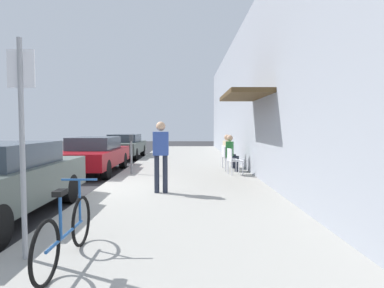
{
  "coord_description": "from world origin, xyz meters",
  "views": [
    {
      "loc": [
        2.34,
        -7.92,
        1.69
      ],
      "look_at": [
        2.54,
        6.16,
        0.94
      ],
      "focal_mm": 29.53,
      "sensor_mm": 36.0,
      "label": 1
    }
  ],
  "objects_px": {
    "cafe_chair_0": "(233,159)",
    "cafe_chair_1": "(230,157)",
    "bicycle_0": "(66,232)",
    "seated_patron_1": "(231,152)",
    "parking_meter": "(131,151)",
    "parked_car_2": "(125,145)",
    "pedestrian_standing": "(161,151)",
    "parked_car_1": "(94,154)",
    "seated_patron_2": "(228,150)",
    "street_sign": "(22,131)",
    "cafe_chair_2": "(227,155)"
  },
  "relations": [
    {
      "from": "parked_car_1",
      "to": "seated_patron_1",
      "type": "distance_m",
      "value": 5.02
    },
    {
      "from": "parked_car_1",
      "to": "seated_patron_1",
      "type": "xyz_separation_m",
      "value": [
        5.0,
        -0.37,
        0.12
      ]
    },
    {
      "from": "parking_meter",
      "to": "bicycle_0",
      "type": "bearing_deg",
      "value": -86.03
    },
    {
      "from": "parking_meter",
      "to": "seated_patron_1",
      "type": "distance_m",
      "value": 3.51
    },
    {
      "from": "bicycle_0",
      "to": "parked_car_1",
      "type": "bearing_deg",
      "value": 104.3
    },
    {
      "from": "bicycle_0",
      "to": "seated_patron_1",
      "type": "xyz_separation_m",
      "value": [
        2.97,
        7.62,
        0.34
      ]
    },
    {
      "from": "bicycle_0",
      "to": "parking_meter",
      "type": "bearing_deg",
      "value": 93.97
    },
    {
      "from": "street_sign",
      "to": "seated_patron_1",
      "type": "xyz_separation_m",
      "value": [
        3.5,
        7.5,
        -0.82
      ]
    },
    {
      "from": "bicycle_0",
      "to": "cafe_chair_1",
      "type": "xyz_separation_m",
      "value": [
        2.91,
        7.63,
        0.14
      ]
    },
    {
      "from": "cafe_chair_2",
      "to": "cafe_chair_0",
      "type": "bearing_deg",
      "value": -90.01
    },
    {
      "from": "bicycle_0",
      "to": "cafe_chair_2",
      "type": "relative_size",
      "value": 1.97
    },
    {
      "from": "seated_patron_1",
      "to": "parked_car_2",
      "type": "bearing_deg",
      "value": 129.66
    },
    {
      "from": "street_sign",
      "to": "seated_patron_2",
      "type": "relative_size",
      "value": 2.02
    },
    {
      "from": "parked_car_1",
      "to": "street_sign",
      "type": "xyz_separation_m",
      "value": [
        1.5,
        -7.87,
        0.94
      ]
    },
    {
      "from": "cafe_chair_2",
      "to": "seated_patron_2",
      "type": "relative_size",
      "value": 0.67
    },
    {
      "from": "parked_car_1",
      "to": "pedestrian_standing",
      "type": "xyz_separation_m",
      "value": [
        2.8,
        -4.09,
        0.42
      ]
    },
    {
      "from": "seated_patron_2",
      "to": "parked_car_1",
      "type": "bearing_deg",
      "value": -175.21
    },
    {
      "from": "parking_meter",
      "to": "cafe_chair_0",
      "type": "distance_m",
      "value": 3.42
    },
    {
      "from": "seated_patron_1",
      "to": "street_sign",
      "type": "bearing_deg",
      "value": -115.05
    },
    {
      "from": "parked_car_2",
      "to": "parking_meter",
      "type": "xyz_separation_m",
      "value": [
        1.55,
        -6.66,
        0.2
      ]
    },
    {
      "from": "street_sign",
      "to": "parked_car_2",
      "type": "bearing_deg",
      "value": 96.32
    },
    {
      "from": "parked_car_1",
      "to": "bicycle_0",
      "type": "height_order",
      "value": "parked_car_1"
    },
    {
      "from": "cafe_chair_0",
      "to": "cafe_chair_1",
      "type": "relative_size",
      "value": 1.0
    },
    {
      "from": "parking_meter",
      "to": "street_sign",
      "type": "bearing_deg",
      "value": -90.42
    },
    {
      "from": "street_sign",
      "to": "seated_patron_2",
      "type": "xyz_separation_m",
      "value": [
        3.5,
        8.28,
        -0.82
      ]
    },
    {
      "from": "cafe_chair_0",
      "to": "pedestrian_standing",
      "type": "bearing_deg",
      "value": -127.05
    },
    {
      "from": "parked_car_2",
      "to": "bicycle_0",
      "type": "height_order",
      "value": "parked_car_2"
    },
    {
      "from": "parked_car_2",
      "to": "parking_meter",
      "type": "height_order",
      "value": "parking_meter"
    },
    {
      "from": "cafe_chair_1",
      "to": "parked_car_2",
      "type": "bearing_deg",
      "value": 129.43
    },
    {
      "from": "parked_car_1",
      "to": "bicycle_0",
      "type": "relative_size",
      "value": 2.57
    },
    {
      "from": "cafe_chair_2",
      "to": "parking_meter",
      "type": "bearing_deg",
      "value": -157.61
    },
    {
      "from": "street_sign",
      "to": "pedestrian_standing",
      "type": "height_order",
      "value": "street_sign"
    },
    {
      "from": "parked_car_1",
      "to": "street_sign",
      "type": "relative_size",
      "value": 1.69
    },
    {
      "from": "seated_patron_2",
      "to": "pedestrian_standing",
      "type": "bearing_deg",
      "value": -115.99
    },
    {
      "from": "parked_car_2",
      "to": "parking_meter",
      "type": "bearing_deg",
      "value": -76.9
    },
    {
      "from": "cafe_chair_0",
      "to": "seated_patron_2",
      "type": "height_order",
      "value": "seated_patron_2"
    },
    {
      "from": "seated_patron_2",
      "to": "street_sign",
      "type": "bearing_deg",
      "value": -112.93
    },
    {
      "from": "pedestrian_standing",
      "to": "parking_meter",
      "type": "bearing_deg",
      "value": 112.0
    },
    {
      "from": "parking_meter",
      "to": "bicycle_0",
      "type": "relative_size",
      "value": 0.77
    },
    {
      "from": "bicycle_0",
      "to": "cafe_chair_0",
      "type": "xyz_separation_m",
      "value": [
        2.91,
        6.73,
        0.14
      ]
    },
    {
      "from": "cafe_chair_0",
      "to": "seated_patron_1",
      "type": "bearing_deg",
      "value": 86.16
    },
    {
      "from": "parking_meter",
      "to": "seated_patron_2",
      "type": "distance_m",
      "value": 3.73
    },
    {
      "from": "cafe_chair_2",
      "to": "street_sign",
      "type": "bearing_deg",
      "value": -112.61
    },
    {
      "from": "parking_meter",
      "to": "pedestrian_standing",
      "type": "bearing_deg",
      "value": -68.0
    },
    {
      "from": "parked_car_2",
      "to": "parking_meter",
      "type": "relative_size",
      "value": 3.33
    },
    {
      "from": "seated_patron_2",
      "to": "parked_car_2",
      "type": "bearing_deg",
      "value": 133.63
    },
    {
      "from": "parked_car_2",
      "to": "pedestrian_standing",
      "type": "relative_size",
      "value": 2.59
    },
    {
      "from": "parking_meter",
      "to": "pedestrian_standing",
      "type": "height_order",
      "value": "pedestrian_standing"
    },
    {
      "from": "parking_meter",
      "to": "street_sign",
      "type": "relative_size",
      "value": 0.51
    },
    {
      "from": "parking_meter",
      "to": "cafe_chair_0",
      "type": "height_order",
      "value": "parking_meter"
    }
  ]
}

